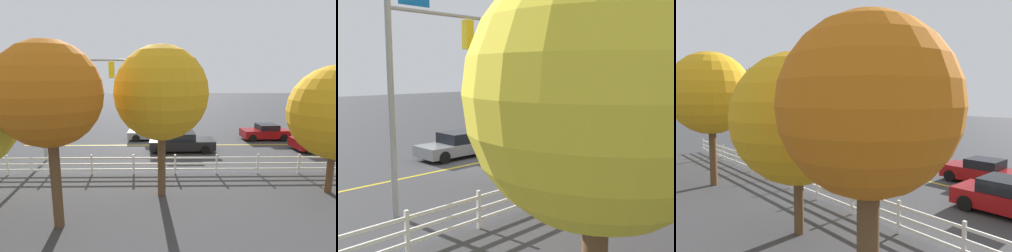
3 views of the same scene
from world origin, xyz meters
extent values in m
plane|color=#38383A|center=(0.00, 0.00, 0.00)|extent=(120.00, 120.00, 0.00)
cube|color=gold|center=(-4.00, 0.00, 0.00)|extent=(28.00, 0.16, 0.01)
cylinder|color=gray|center=(6.57, 3.92, 3.39)|extent=(0.20, 0.20, 6.77)
cylinder|color=gray|center=(3.38, 3.92, 6.47)|extent=(6.39, 0.12, 0.12)
cube|color=#0C59B2|center=(5.67, 3.94, 6.75)|extent=(1.10, 0.03, 0.28)
cube|color=gold|center=(3.54, 3.92, 5.87)|extent=(0.32, 0.28, 1.00)
sphere|color=red|center=(3.54, 3.77, 6.19)|extent=(0.17, 0.17, 0.17)
sphere|color=orange|center=(3.54, 3.77, 5.87)|extent=(0.17, 0.17, 0.17)
sphere|color=#148C19|center=(3.54, 3.77, 5.55)|extent=(0.17, 0.17, 0.17)
cube|color=gold|center=(2.06, 3.92, 5.87)|extent=(0.32, 0.28, 1.00)
sphere|color=red|center=(2.06, 3.77, 6.19)|extent=(0.17, 0.17, 0.17)
sphere|color=orange|center=(2.06, 3.77, 5.87)|extent=(0.17, 0.17, 0.17)
sphere|color=#148C19|center=(2.06, 3.77, 5.55)|extent=(0.17, 0.17, 0.17)
cube|color=maroon|center=(-13.00, 1.76, 0.55)|extent=(4.38, 2.11, 0.66)
cube|color=black|center=(-12.78, 1.77, 1.15)|extent=(1.88, 1.81, 0.52)
cylinder|color=black|center=(-14.42, 0.79, 0.32)|extent=(0.65, 0.25, 0.64)
cylinder|color=black|center=(-11.50, 0.92, 0.32)|extent=(0.65, 0.25, 0.64)
cylinder|color=black|center=(-11.57, 2.72, 0.32)|extent=(0.65, 0.25, 0.64)
cube|color=slate|center=(-0.38, -1.91, 0.51)|extent=(4.55, 1.87, 0.58)
cube|color=black|center=(-0.61, -1.91, 1.08)|extent=(2.18, 1.67, 0.56)
cylinder|color=black|center=(1.15, -1.03, 0.32)|extent=(0.64, 0.23, 0.64)
cylinder|color=black|center=(1.17, -2.75, 0.32)|extent=(0.64, 0.23, 0.64)
cylinder|color=black|center=(-1.93, -1.06, 0.32)|extent=(0.64, 0.23, 0.64)
cylinder|color=black|center=(-1.92, -2.78, 0.32)|extent=(0.64, 0.23, 0.64)
cube|color=black|center=(-2.51, 1.71, 0.55)|extent=(4.77, 2.00, 0.66)
cube|color=black|center=(-2.27, 1.72, 1.15)|extent=(2.37, 1.76, 0.54)
cylinder|color=black|center=(-4.10, 0.79, 0.32)|extent=(0.64, 0.23, 0.64)
cylinder|color=black|center=(-4.13, 2.57, 0.32)|extent=(0.64, 0.23, 0.64)
cylinder|color=black|center=(-0.88, 0.86, 0.32)|extent=(0.64, 0.23, 0.64)
cylinder|color=black|center=(-0.92, 2.64, 0.32)|extent=(0.64, 0.23, 0.64)
cube|color=maroon|center=(-9.93, -1.79, 0.56)|extent=(4.01, 1.95, 0.68)
cube|color=black|center=(-10.13, -1.80, 1.13)|extent=(1.73, 1.67, 0.46)
cylinder|color=black|center=(-8.63, -0.90, 0.32)|extent=(0.65, 0.25, 0.64)
cylinder|color=black|center=(-8.56, -2.55, 0.32)|extent=(0.65, 0.25, 0.64)
cylinder|color=black|center=(-11.30, -1.03, 0.32)|extent=(0.65, 0.25, 0.64)
cylinder|color=black|center=(-11.22, -2.68, 0.32)|extent=(0.65, 0.25, 0.64)
cube|color=white|center=(-8.91, 6.47, 0.57)|extent=(0.10, 0.10, 1.15)
cube|color=white|center=(-6.55, 6.47, 0.57)|extent=(0.10, 0.10, 1.15)
cube|color=white|center=(-4.18, 6.47, 0.57)|extent=(0.10, 0.10, 1.15)
cube|color=white|center=(-1.82, 6.47, 0.57)|extent=(0.10, 0.10, 1.15)
cube|color=white|center=(0.55, 6.47, 0.57)|extent=(0.10, 0.10, 1.15)
cube|color=white|center=(2.91, 6.47, 0.57)|extent=(0.10, 0.10, 1.15)
cube|color=white|center=(5.27, 6.47, 0.57)|extent=(0.10, 0.10, 1.15)
cube|color=white|center=(7.64, 6.47, 0.57)|extent=(0.10, 0.10, 1.15)
cube|color=white|center=(-3.00, 6.47, 0.95)|extent=(26.00, 0.06, 0.09)
cube|color=white|center=(-3.00, 6.47, 0.60)|extent=(26.00, 0.06, 0.09)
cube|color=white|center=(-3.00, 6.47, 0.28)|extent=(26.00, 0.06, 0.09)
cylinder|color=brown|center=(-1.08, 9.21, 1.61)|extent=(0.37, 0.37, 3.23)
sphere|color=gold|center=(-1.08, 9.21, 4.80)|extent=(4.20, 4.20, 4.20)
cylinder|color=brown|center=(-9.11, 9.04, 1.13)|extent=(0.33, 0.33, 2.27)
cylinder|color=brown|center=(2.75, 11.89, 1.78)|extent=(0.37, 0.37, 3.57)
sphere|color=#C66614|center=(2.75, 11.89, 4.95)|extent=(3.70, 3.70, 3.70)
camera|label=1|loc=(-1.19, 21.37, 5.64)|focal=29.33mm
camera|label=2|loc=(12.43, 14.92, 4.56)|focal=41.97mm
camera|label=3|loc=(-18.12, 14.63, 4.58)|focal=34.42mm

